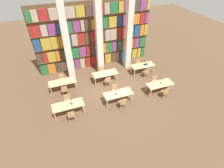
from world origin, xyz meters
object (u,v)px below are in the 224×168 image
Objects in this scene: desk_lamp_1 at (116,91)px; chair_7 at (62,79)px; reading_table_3 at (62,83)px; chair_9 at (102,71)px; reading_table_4 at (105,74)px; chair_3 at (115,90)px; reading_table_5 at (143,66)px; laptop at (146,66)px; reading_table_0 at (68,106)px; chair_11 at (139,64)px; chair_6 at (65,90)px; chair_0 at (71,115)px; desk_lamp_0 at (71,100)px; chair_5 at (155,81)px; chair_4 at (165,92)px; chair_10 at (146,72)px; chair_1 at (68,101)px; pillar_center at (99,39)px; chair_2 at (123,103)px; pillar_right at (129,34)px; pillar_left at (67,44)px; chair_8 at (108,81)px; reading_table_1 at (118,94)px; desk_lamp_2 at (161,79)px; reading_table_2 at (160,85)px; desk_lamp_3 at (145,62)px.

chair_7 is (-3.17, 3.36, -0.58)m from desk_lamp_1.
reading_table_3 is 2.20× the size of chair_9.
chair_3 is at bearing -86.28° from reading_table_4.
reading_table_5 is 0.31m from laptop.
chair_11 is at bearing 25.87° from reading_table_0.
chair_0 is at bearing -89.24° from chair_6.
desk_lamp_0 is 4.43m from chair_9.
reading_table_0 is 2.20× the size of chair_3.
chair_5 is 2.67m from chair_11.
chair_6 is (-0.22, 1.86, -0.55)m from desk_lamp_0.
chair_10 is at bearing 90.50° from chair_4.
chair_0 is 1.86× the size of desk_lamp_1.
reading_table_3 is at bearing -88.25° from chair_1.
pillar_center is at bearing -168.49° from chair_7.
chair_7 is at bearing 89.75° from reading_table_0.
chair_2 is at bearing 22.15° from chair_5.
reading_table_4 is (-3.35, 3.33, 0.17)m from chair_4.
chair_10 reaches higher than reading_table_3.
pillar_right is 3.36m from chair_10.
desk_lamp_1 is at bearing -150.45° from chair_10.
pillar_left is 6.73× the size of chair_0.
chair_8 is at bearing -140.46° from pillar_right.
chair_4 is 1.38m from chair_5.
chair_4 is at bearing -12.97° from reading_table_1.
reading_table_5 is at bearing 37.32° from desk_lamp_1.
chair_9 is at bearing 166.13° from laptop.
desk_lamp_2 is at bearing -78.18° from pillar_right.
pillar_right is 4.54m from desk_lamp_2.
chair_2 is 4.61m from reading_table_5.
laptop is (3.55, 0.50, 0.30)m from chair_8.
desk_lamp_1 is (3.18, -0.12, 0.41)m from reading_table_0.
reading_table_3 is at bearing 142.02° from reading_table_1.
chair_1 is 1.00× the size of chair_4.
desk_lamp_0 is at bearing -149.34° from chair_8.
reading_table_2 is 3.93× the size of desk_lamp_2.
chair_6 is (-6.63, 2.70, 0.00)m from chair_4.
chair_3 is 3.23m from chair_5.
chair_1 is 1.00× the size of chair_9.
pillar_center is 3.06× the size of reading_table_5.
chair_7 is 0.45× the size of reading_table_5.
chair_4 is at bearing -7.18° from reading_table_0.
reading_table_3 is (-3.38, 2.64, 0.00)m from reading_table_1.
pillar_center is 4.66m from chair_6.
chair_3 is at bearing -150.34° from desk_lamp_3.
desk_lamp_1 is 3.36m from chair_9.
chair_0 is 7.42m from laptop.
pillar_center reaches higher than chair_10.
desk_lamp_0 is at bearing -140.81° from reading_table_4.
desk_lamp_1 reaches higher than chair_4.
desk_lamp_3 is (0.16, -0.69, 0.53)m from chair_11.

